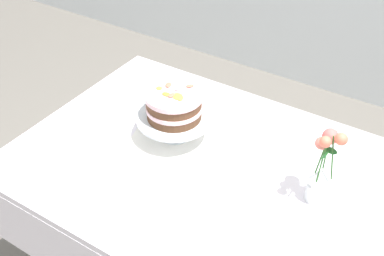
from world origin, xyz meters
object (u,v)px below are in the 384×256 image
at_px(cake_stand, 174,120).
at_px(flower_vase, 322,172).
at_px(dining_table, 201,186).
at_px(layer_cake, 174,105).

height_order(cake_stand, flower_vase, flower_vase).
distance_m(dining_table, flower_vase, 0.46).
bearing_deg(dining_table, layer_cake, 152.27).
bearing_deg(dining_table, cake_stand, 152.28).
relative_size(cake_stand, layer_cake, 1.34).
relative_size(layer_cake, flower_vase, 0.73).
bearing_deg(layer_cake, flower_vase, -1.83).
distance_m(dining_table, cake_stand, 0.27).
distance_m(dining_table, layer_cake, 0.32).
bearing_deg(dining_table, flower_vase, 10.82).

